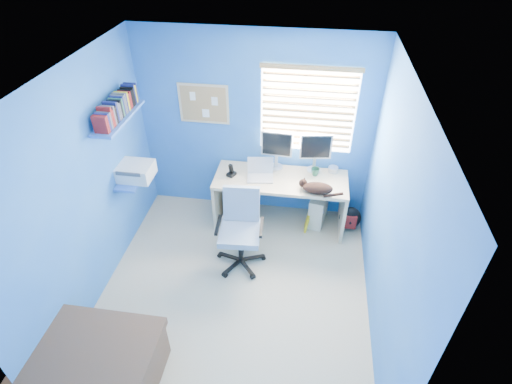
# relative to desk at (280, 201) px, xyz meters

# --- Properties ---
(floor) EXTENTS (3.00, 3.20, 0.00)m
(floor) POSITION_rel_desk_xyz_m (-0.38, -1.26, -0.37)
(floor) COLOR #BEB395
(floor) RESTS_ON ground
(ceiling) EXTENTS (3.00, 3.20, 0.00)m
(ceiling) POSITION_rel_desk_xyz_m (-0.38, -1.26, 2.13)
(ceiling) COLOR white
(ceiling) RESTS_ON wall_back
(wall_back) EXTENTS (3.00, 0.01, 2.50)m
(wall_back) POSITION_rel_desk_xyz_m (-0.38, 0.34, 0.88)
(wall_back) COLOR blue
(wall_back) RESTS_ON ground
(wall_front) EXTENTS (3.00, 0.01, 2.50)m
(wall_front) POSITION_rel_desk_xyz_m (-0.38, -2.86, 0.88)
(wall_front) COLOR blue
(wall_front) RESTS_ON ground
(wall_left) EXTENTS (0.01, 3.20, 2.50)m
(wall_left) POSITION_rel_desk_xyz_m (-1.88, -1.26, 0.88)
(wall_left) COLOR blue
(wall_left) RESTS_ON ground
(wall_right) EXTENTS (0.01, 3.20, 2.50)m
(wall_right) POSITION_rel_desk_xyz_m (1.12, -1.26, 0.88)
(wall_right) COLOR blue
(wall_right) RESTS_ON ground
(desk) EXTENTS (1.71, 0.65, 0.74)m
(desk) POSITION_rel_desk_xyz_m (0.00, 0.00, 0.00)
(desk) COLOR tan
(desk) RESTS_ON floor
(laptop) EXTENTS (0.36, 0.30, 0.22)m
(laptop) POSITION_rel_desk_xyz_m (-0.26, -0.03, 0.48)
(laptop) COLOR silver
(laptop) RESTS_ON desk
(monitor_left) EXTENTS (0.41, 0.14, 0.54)m
(monitor_left) POSITION_rel_desk_xyz_m (-0.09, 0.24, 0.64)
(monitor_left) COLOR silver
(monitor_left) RESTS_ON desk
(monitor_right) EXTENTS (0.41, 0.18, 0.54)m
(monitor_right) POSITION_rel_desk_xyz_m (0.41, 0.25, 0.64)
(monitor_right) COLOR silver
(monitor_right) RESTS_ON desk
(phone) EXTENTS (0.13, 0.14, 0.17)m
(phone) POSITION_rel_desk_xyz_m (-0.64, -0.02, 0.45)
(phone) COLOR black
(phone) RESTS_ON desk
(mug) EXTENTS (0.10, 0.09, 0.10)m
(mug) POSITION_rel_desk_xyz_m (0.43, 0.14, 0.42)
(mug) COLOR #276244
(mug) RESTS_ON desk
(cd_spindle) EXTENTS (0.13, 0.13, 0.07)m
(cd_spindle) POSITION_rel_desk_xyz_m (0.66, 0.26, 0.41)
(cd_spindle) COLOR silver
(cd_spindle) RESTS_ON desk
(cat) EXTENTS (0.41, 0.30, 0.13)m
(cat) POSITION_rel_desk_xyz_m (0.47, -0.23, 0.44)
(cat) COLOR black
(cat) RESTS_ON desk
(tower_pc) EXTENTS (0.27, 0.47, 0.45)m
(tower_pc) POSITION_rel_desk_xyz_m (0.52, 0.11, -0.14)
(tower_pc) COLOR beige
(tower_pc) RESTS_ON floor
(drawer_boxes) EXTENTS (0.35, 0.28, 0.41)m
(drawer_boxes) POSITION_rel_desk_xyz_m (-0.54, 0.02, -0.17)
(drawer_boxes) COLOR tan
(drawer_boxes) RESTS_ON floor
(yellow_book) EXTENTS (0.03, 0.17, 0.24)m
(yellow_book) POSITION_rel_desk_xyz_m (0.38, -0.09, -0.25)
(yellow_book) COLOR yellow
(yellow_book) RESTS_ON floor
(backpack) EXTENTS (0.29, 0.22, 0.34)m
(backpack) POSITION_rel_desk_xyz_m (0.95, 0.03, -0.20)
(backpack) COLOR black
(backpack) RESTS_ON floor
(bed_corner) EXTENTS (1.08, 0.77, 0.52)m
(bed_corner) POSITION_rel_desk_xyz_m (-1.41, -2.48, -0.11)
(bed_corner) COLOR #48352A
(bed_corner) RESTS_ON floor
(office_chair) EXTENTS (0.61, 0.61, 0.99)m
(office_chair) POSITION_rel_desk_xyz_m (-0.39, -0.78, -0.00)
(office_chair) COLOR black
(office_chair) RESTS_ON floor
(window_blinds) EXTENTS (1.15, 0.05, 1.10)m
(window_blinds) POSITION_rel_desk_xyz_m (0.27, 0.31, 1.18)
(window_blinds) COLOR white
(window_blinds) RESTS_ON ground
(corkboard) EXTENTS (0.64, 0.02, 0.52)m
(corkboard) POSITION_rel_desk_xyz_m (-1.03, 0.33, 1.18)
(corkboard) COLOR tan
(corkboard) RESTS_ON ground
(wall_shelves) EXTENTS (0.42, 0.90, 1.05)m
(wall_shelves) POSITION_rel_desk_xyz_m (-1.74, -0.51, 1.06)
(wall_shelves) COLOR blue
(wall_shelves) RESTS_ON ground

